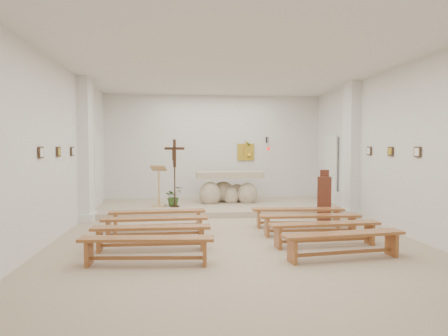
{
  "coord_description": "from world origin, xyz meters",
  "views": [
    {
      "loc": [
        -1.01,
        -8.03,
        1.81
      ],
      "look_at": [
        -0.02,
        1.6,
        1.3
      ],
      "focal_mm": 32.0,
      "sensor_mm": 36.0,
      "label": 1
    }
  ],
  "objects": [
    {
      "name": "gold_wall_relief",
      "position": [
        1.05,
        4.96,
        1.65
      ],
      "size": [
        0.55,
        0.04,
        0.55
      ],
      "primitive_type": "cube",
      "color": "gold",
      "rests_on": "wall_back"
    },
    {
      "name": "ground",
      "position": [
        0.0,
        0.0,
        0.0
      ],
      "size": [
        7.0,
        10.0,
        0.0
      ],
      "primitive_type": "cube",
      "color": "tan",
      "rests_on": "ground"
    },
    {
      "name": "ceiling",
      "position": [
        0.0,
        0.0,
        3.49
      ],
      "size": [
        7.0,
        10.0,
        0.02
      ],
      "primitive_type": "cube",
      "color": "silver",
      "rests_on": "wall_back"
    },
    {
      "name": "bench_left_fourth",
      "position": [
        -1.56,
        -1.91,
        0.33
      ],
      "size": [
        2.08,
        0.5,
        0.43
      ],
      "rotation": [
        0.0,
        0.0,
        -0.08
      ],
      "color": "#A55C2F",
      "rests_on": "ground"
    },
    {
      "name": "potted_plant",
      "position": [
        -1.28,
        3.24,
        0.43
      ],
      "size": [
        0.66,
        0.65,
        0.55
      ],
      "primitive_type": "imported",
      "rotation": [
        0.0,
        0.0,
        0.71
      ],
      "color": "#315522",
      "rests_on": "sanctuary_platform"
    },
    {
      "name": "donation_pedestal",
      "position": [
        2.48,
        1.52,
        0.55
      ],
      "size": [
        0.43,
        0.43,
        1.25
      ],
      "rotation": [
        0.0,
        0.0,
        -0.35
      ],
      "color": "#5C2D1A",
      "rests_on": "ground"
    },
    {
      "name": "pilaster_right",
      "position": [
        3.37,
        2.0,
        1.75
      ],
      "size": [
        0.26,
        0.55,
        3.5
      ],
      "primitive_type": "cube",
      "color": "white",
      "rests_on": "ground"
    },
    {
      "name": "radiator_left",
      "position": [
        -3.43,
        2.7,
        0.27
      ],
      "size": [
        0.1,
        0.85,
        0.52
      ],
      "primitive_type": "cube",
      "color": "silver",
      "rests_on": "ground"
    },
    {
      "name": "wall_left",
      "position": [
        -3.49,
        0.0,
        1.75
      ],
      "size": [
        0.02,
        10.0,
        3.5
      ],
      "primitive_type": "cube",
      "color": "silver",
      "rests_on": "ground"
    },
    {
      "name": "station_frame_left_mid",
      "position": [
        -3.47,
        0.2,
        1.72
      ],
      "size": [
        0.03,
        0.2,
        0.2
      ],
      "primitive_type": "cube",
      "color": "#3E2B1B",
      "rests_on": "wall_left"
    },
    {
      "name": "bench_right_third",
      "position": [
        1.56,
        -1.05,
        0.33
      ],
      "size": [
        2.07,
        0.46,
        0.43
      ],
      "rotation": [
        0.0,
        0.0,
        0.07
      ],
      "color": "#A55C2F",
      "rests_on": "ground"
    },
    {
      "name": "bench_right_front",
      "position": [
        1.56,
        0.68,
        0.33
      ],
      "size": [
        2.07,
        0.48,
        0.43
      ],
      "rotation": [
        0.0,
        0.0,
        -0.07
      ],
      "color": "#A55C2F",
      "rests_on": "ground"
    },
    {
      "name": "lectern",
      "position": [
        -1.69,
        3.23,
        0.74
      ],
      "size": [
        0.47,
        0.42,
        1.19
      ],
      "rotation": [
        0.0,
        0.0,
        -0.17
      ],
      "color": "tan",
      "rests_on": "sanctuary_platform"
    },
    {
      "name": "pilaster_left",
      "position": [
        -3.37,
        2.0,
        1.75
      ],
      "size": [
        0.26,
        0.55,
        3.5
      ],
      "primitive_type": "cube",
      "color": "white",
      "rests_on": "ground"
    },
    {
      "name": "bench_left_front",
      "position": [
        -1.56,
        0.68,
        0.33
      ],
      "size": [
        2.07,
        0.45,
        0.43
      ],
      "rotation": [
        0.0,
        0.0,
        0.06
      ],
      "color": "#A55C2F",
      "rests_on": "ground"
    },
    {
      "name": "station_frame_right_mid",
      "position": [
        3.47,
        0.2,
        1.72
      ],
      "size": [
        0.03,
        0.2,
        0.2
      ],
      "primitive_type": "cube",
      "color": "#3E2B1B",
      "rests_on": "wall_right"
    },
    {
      "name": "wall_back",
      "position": [
        0.0,
        4.99,
        1.75
      ],
      "size": [
        7.0,
        0.02,
        3.5
      ],
      "primitive_type": "cube",
      "color": "silver",
      "rests_on": "ground"
    },
    {
      "name": "altar",
      "position": [
        0.34,
        3.83,
        0.54
      ],
      "size": [
        1.99,
        0.92,
        1.02
      ],
      "rotation": [
        0.0,
        0.0,
        0.01
      ],
      "color": "beige",
      "rests_on": "sanctuary_platform"
    },
    {
      "name": "bench_right_second",
      "position": [
        1.56,
        -0.18,
        0.33
      ],
      "size": [
        2.06,
        0.39,
        0.43
      ],
      "rotation": [
        0.0,
        0.0,
        -0.03
      ],
      "color": "#A55C2F",
      "rests_on": "ground"
    },
    {
      "name": "station_frame_right_front",
      "position": [
        3.47,
        -0.8,
        1.72
      ],
      "size": [
        0.03,
        0.2,
        0.2
      ],
      "primitive_type": "cube",
      "color": "#3E2B1B",
      "rests_on": "wall_right"
    },
    {
      "name": "bench_right_fourth",
      "position": [
        1.56,
        -1.91,
        0.33
      ],
      "size": [
        2.08,
        0.59,
        0.43
      ],
      "rotation": [
        0.0,
        0.0,
        0.13
      ],
      "color": "#A55C2F",
      "rests_on": "ground"
    },
    {
      "name": "station_frame_right_rear",
      "position": [
        3.47,
        1.2,
        1.72
      ],
      "size": [
        0.03,
        0.2,
        0.2
      ],
      "primitive_type": "cube",
      "color": "#3E2B1B",
      "rests_on": "wall_right"
    },
    {
      "name": "crucifix_stand",
      "position": [
        -1.24,
        3.07,
        1.23
      ],
      "size": [
        0.55,
        0.25,
        1.88
      ],
      "rotation": [
        0.0,
        0.0,
        -0.32
      ],
      "color": "#392312",
      "rests_on": "sanctuary_platform"
    },
    {
      "name": "wall_right",
      "position": [
        3.49,
        0.0,
        1.75
      ],
      "size": [
        0.02,
        10.0,
        3.5
      ],
      "primitive_type": "cube",
      "color": "silver",
      "rests_on": "ground"
    },
    {
      "name": "sanctuary_lamp",
      "position": [
        1.75,
        4.71,
        1.81
      ],
      "size": [
        0.11,
        0.36,
        0.44
      ],
      "color": "black",
      "rests_on": "wall_back"
    },
    {
      "name": "radiator_right",
      "position": [
        3.43,
        2.7,
        0.27
      ],
      "size": [
        0.1,
        0.85,
        0.52
      ],
      "primitive_type": "cube",
      "color": "silver",
      "rests_on": "ground"
    },
    {
      "name": "station_frame_left_front",
      "position": [
        -3.47,
        -0.8,
        1.72
      ],
      "size": [
        0.03,
        0.2,
        0.2
      ],
      "primitive_type": "cube",
      "color": "#3E2B1B",
      "rests_on": "wall_left"
    },
    {
      "name": "bench_left_third",
      "position": [
        -1.56,
        -1.05,
        0.33
      ],
      "size": [
        2.06,
        0.36,
        0.43
      ],
      "rotation": [
        0.0,
        0.0,
        -0.02
      ],
      "color": "#A55C2F",
      "rests_on": "ground"
    },
    {
      "name": "bench_left_second",
      "position": [
        -1.56,
        -0.18,
        0.33
      ],
      "size": [
        2.06,
        0.38,
        0.43
      ],
      "rotation": [
        0.0,
        0.0,
        0.03
      ],
      "color": "#A55C2F",
      "rests_on": "ground"
    },
    {
      "name": "station_frame_left_rear",
      "position": [
        -3.47,
        1.2,
        1.72
      ],
      "size": [
        0.03,
        0.2,
        0.2
      ],
      "primitive_type": "cube",
      "color": "#3E2B1B",
      "rests_on": "wall_left"
    },
    {
      "name": "sanctuary_platform",
      "position": [
        0.0,
        3.5,
        0.07
      ],
      "size": [
        6.98,
        3.0,
        0.15
      ],
      "primitive_type": "cube",
      "color": "#C1B194",
      "rests_on": "ground"
    }
  ]
}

